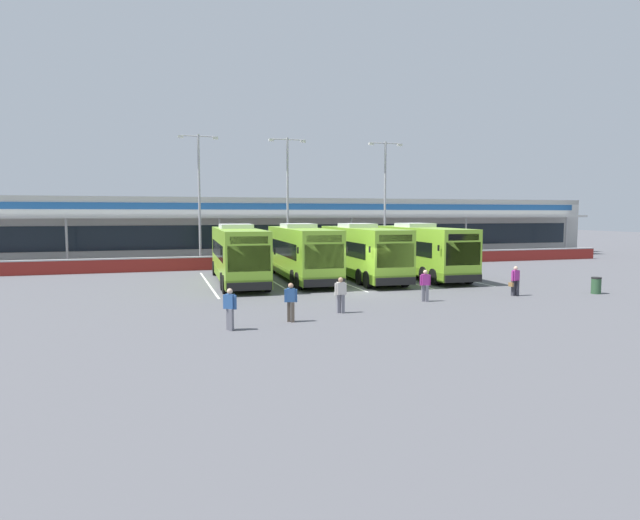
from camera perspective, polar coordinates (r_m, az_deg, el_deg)
ground_plane at (r=31.12m, az=4.81°, el=-3.31°), size 200.00×200.00×0.00m
terminal_building at (r=56.71m, az=-5.22°, el=3.47°), size 70.00×13.00×6.00m
red_barrier_wall at (r=44.77m, az=-2.02°, el=-0.06°), size 60.00×0.40×1.10m
coach_bus_leftmost at (r=35.04m, az=-8.75°, el=0.51°), size 3.25×12.24×3.78m
coach_bus_left_centre at (r=36.14m, az=-2.01°, el=0.70°), size 3.25×12.24×3.78m
coach_bus_centre at (r=36.90m, az=4.44°, el=0.78°), size 3.25×12.24×3.78m
coach_bus_right_centre at (r=38.77m, az=10.60°, el=0.91°), size 3.25×12.24×3.78m
bay_stripe_far_west at (r=35.05m, az=-11.81°, el=-2.46°), size 0.14×13.00×0.01m
bay_stripe_west at (r=35.65m, az=-5.07°, el=-2.25°), size 0.14×13.00×0.01m
bay_stripe_mid_west at (r=36.72m, az=1.37°, el=-2.02°), size 0.14×13.00×0.01m
bay_stripe_centre at (r=38.22m, az=7.36°, el=-1.79°), size 0.14×13.00×0.01m
bay_stripe_mid_east at (r=40.12m, az=12.85°, el=-1.55°), size 0.14×13.00×0.01m
pedestrian_with_handbag at (r=31.00m, az=20.05°, el=-2.03°), size 0.64×0.32×1.62m
pedestrian_in_dark_coat at (r=22.17m, az=-3.12°, el=-4.37°), size 0.54×0.37×1.62m
pedestrian_child at (r=24.11m, az=2.21°, el=-3.61°), size 0.53×0.31×1.62m
pedestrian_near_bin at (r=27.77m, az=11.12°, el=-2.57°), size 0.54×0.35×1.62m
pedestrian_approaching_bus at (r=20.85m, az=-9.56°, el=-5.03°), size 0.49×0.42×1.62m
lamp_post_west at (r=46.05m, az=-12.73°, el=7.10°), size 3.24×0.28×11.00m
lamp_post_centre at (r=47.00m, az=-3.47°, el=7.17°), size 3.24×0.28×11.00m
lamp_post_east at (r=49.74m, az=6.93°, el=7.02°), size 3.24×0.28×11.00m
litter_bin at (r=33.67m, az=27.32°, el=-2.42°), size 0.54×0.54×0.93m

